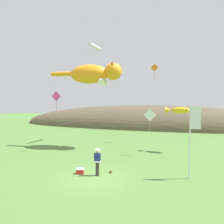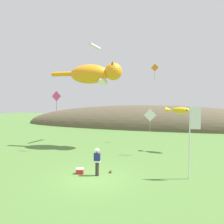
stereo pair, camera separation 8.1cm
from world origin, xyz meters
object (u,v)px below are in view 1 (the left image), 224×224
(kite_spool, at_px, (111,171))
(kite_tube_streamer, at_px, (94,46))
(picnic_cooler, at_px, (80,171))
(kite_diamond_orange, at_px, (155,68))
(kite_giant_cat, at_px, (94,74))
(festival_attendant, at_px, (97,161))
(festival_banner_pole, at_px, (192,131))
(kite_diamond_white, at_px, (150,115))
(kite_diamond_pink, at_px, (56,96))
(kite_fish_windsock, at_px, (178,110))

(kite_spool, xyz_separation_m, kite_tube_streamer, (-5.04, 9.87, 11.35))
(picnic_cooler, bearing_deg, kite_spool, 21.04)
(kite_diamond_orange, bearing_deg, kite_giant_cat, -142.46)
(picnic_cooler, height_order, kite_diamond_orange, kite_diamond_orange)
(festival_attendant, height_order, festival_banner_pole, festival_banner_pole)
(festival_banner_pole, height_order, kite_diamond_white, festival_banner_pole)
(kite_diamond_pink, height_order, kite_diamond_white, kite_diamond_pink)
(festival_attendant, xyz_separation_m, kite_diamond_pink, (-6.12, 4.97, 4.39))
(kite_giant_cat, distance_m, kite_diamond_pink, 4.58)
(kite_spool, distance_m, kite_fish_windsock, 9.41)
(picnic_cooler, xyz_separation_m, kite_fish_windsock, (6.40, 8.04, 3.84))
(kite_tube_streamer, xyz_separation_m, kite_diamond_white, (7.09, -4.54, -7.84))
(kite_diamond_white, bearing_deg, kite_spool, -111.06)
(kite_tube_streamer, distance_m, kite_diamond_orange, 7.59)
(kite_spool, height_order, kite_giant_cat, kite_giant_cat)
(kite_spool, bearing_deg, kite_fish_windsock, 58.47)
(picnic_cooler, bearing_deg, kite_giant_cat, 104.34)
(festival_attendant, bearing_deg, picnic_cooler, -178.91)
(picnic_cooler, height_order, kite_tube_streamer, kite_tube_streamer)
(festival_attendant, relative_size, kite_diamond_white, 0.88)
(kite_fish_windsock, bearing_deg, kite_diamond_white, -140.99)
(kite_diamond_pink, relative_size, kite_diamond_white, 0.95)
(kite_spool, bearing_deg, kite_giant_cat, 119.46)
(picnic_cooler, relative_size, kite_diamond_white, 0.28)
(festival_attendant, height_order, picnic_cooler, festival_attendant)
(kite_diamond_orange, bearing_deg, kite_fish_windsock, -57.41)
(kite_giant_cat, distance_m, kite_diamond_orange, 7.38)
(kite_diamond_white, bearing_deg, festival_attendant, -114.39)
(kite_giant_cat, height_order, kite_fish_windsock, kite_giant_cat)
(kite_spool, relative_size, kite_diamond_pink, 0.11)
(festival_banner_pole, xyz_separation_m, kite_diamond_orange, (-3.23, 10.88, 5.77))
(festival_attendant, bearing_deg, kite_spool, 46.10)
(kite_spool, height_order, kite_diamond_orange, kite_diamond_orange)
(kite_giant_cat, relative_size, kite_diamond_pink, 4.01)
(kite_tube_streamer, distance_m, kite_diamond_pink, 8.48)
(festival_attendant, xyz_separation_m, kite_diamond_orange, (2.61, 12.01, 7.83))
(kite_spool, relative_size, picnic_cooler, 0.36)
(kite_tube_streamer, bearing_deg, kite_diamond_orange, 11.50)
(festival_banner_pole, relative_size, kite_giant_cat, 0.60)
(festival_banner_pole, height_order, kite_tube_streamer, kite_tube_streamer)
(kite_spool, distance_m, festival_banner_pole, 5.93)
(kite_fish_windsock, distance_m, kite_diamond_pink, 11.76)
(kite_spool, xyz_separation_m, kite_diamond_white, (2.05, 5.33, 3.51))
(kite_giant_cat, relative_size, kite_diamond_orange, 4.29)
(kite_tube_streamer, bearing_deg, kite_diamond_pink, -107.49)
(festival_banner_pole, bearing_deg, kite_diamond_white, 122.17)
(picnic_cooler, distance_m, kite_fish_windsock, 10.97)
(kite_spool, distance_m, picnic_cooler, 2.07)
(kite_giant_cat, distance_m, kite_fish_windsock, 9.13)
(kite_diamond_orange, distance_m, kite_diamond_white, 7.89)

